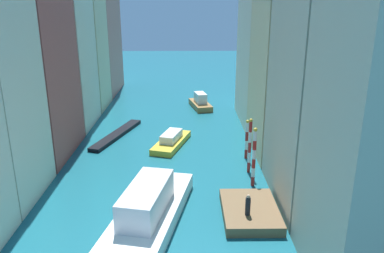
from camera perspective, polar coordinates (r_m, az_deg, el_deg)
ground_plane at (r=43.95m, az=-3.86°, el=-1.59°), size 154.00×154.00×0.00m
building_left_2 at (r=40.25m, az=-23.31°, el=7.91°), size 7.51×10.23×17.34m
building_left_3 at (r=48.85m, az=-19.41°, el=11.83°), size 7.51×8.43×20.53m
building_left_4 at (r=57.04m, az=-16.59°, el=10.92°), size 7.51×7.71×16.65m
building_left_5 at (r=66.32m, az=-14.48°, el=13.70°), size 7.51×12.01×20.51m
building_right_1 at (r=29.58m, az=20.10°, el=6.94°), size 7.51×10.11×19.26m
building_right_2 at (r=39.31m, az=14.86°, el=8.50°), size 7.51×9.64×17.24m
building_right_3 at (r=49.14m, az=11.81°, el=11.74°), size 7.51×11.24×19.23m
waterfront_dock at (r=28.83m, az=8.52°, el=-12.23°), size 3.95×5.59×0.72m
person_on_dock at (r=27.36m, az=8.23°, el=-11.42°), size 0.36×0.36×1.53m
mooring_pole_0 at (r=32.23m, az=9.11°, el=-4.40°), size 0.33×0.33×5.10m
mooring_pole_1 at (r=34.64m, az=8.49°, el=-2.77°), size 0.31×0.31×5.06m
mooring_pole_2 at (r=37.87m, az=8.06°, el=-1.80°), size 0.32×0.32×3.93m
vaporetto_white at (r=27.17m, az=-6.63°, el=-12.47°), size 6.37×13.42×3.06m
gondola_black at (r=44.94m, az=-11.01°, el=-1.16°), size 4.35×10.38×0.41m
motorboat_0 at (r=41.38m, az=-3.06°, el=-2.09°), size 4.21×7.24×1.44m
motorboat_1 at (r=55.60m, az=1.25°, el=3.53°), size 3.37×6.02×2.19m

